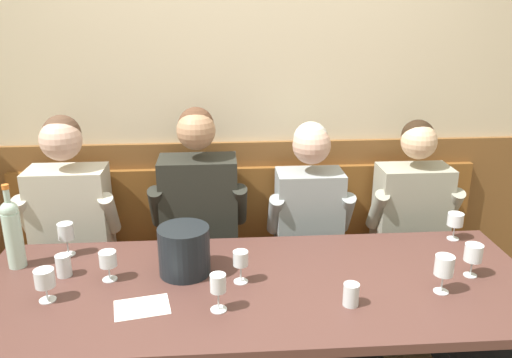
{
  "coord_description": "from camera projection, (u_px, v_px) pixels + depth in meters",
  "views": [
    {
      "loc": [
        -0.15,
        -1.83,
        1.85
      ],
      "look_at": [
        0.02,
        0.43,
        1.07
      ],
      "focal_mm": 36.59,
      "sensor_mm": 36.0,
      "label": 1
    }
  ],
  "objects": [
    {
      "name": "room_wall_back",
      "position": [
        244.0,
        85.0,
        2.91
      ],
      "size": [
        6.8,
        0.08,
        2.8
      ],
      "primitive_type": "cube",
      "color": "beige",
      "rests_on": "ground"
    },
    {
      "name": "wood_wainscot_panel",
      "position": [
        246.0,
        229.0,
        3.14
      ],
      "size": [
        6.8,
        0.03,
        1.08
      ],
      "primitive_type": "cube",
      "color": "brown",
      "rests_on": "ground"
    },
    {
      "name": "wall_bench",
      "position": [
        248.0,
        285.0,
        3.03
      ],
      "size": [
        2.67,
        0.42,
        0.94
      ],
      "color": "brown",
      "rests_on": "ground"
    },
    {
      "name": "dining_table",
      "position": [
        258.0,
        298.0,
        2.21
      ],
      "size": [
        2.37,
        0.9,
        0.72
      ],
      "color": "#50302B",
      "rests_on": "ground"
    },
    {
      "name": "person_right_seat",
      "position": [
        54.0,
        269.0,
        2.49
      ],
      "size": [
        0.51,
        1.35,
        1.3
      ],
      "color": "#2C2B41",
      "rests_on": "ground"
    },
    {
      "name": "person_center_left_seat",
      "position": [
        198.0,
        262.0,
        2.54
      ],
      "size": [
        0.52,
        1.36,
        1.33
      ],
      "color": "#352C3F",
      "rests_on": "ground"
    },
    {
      "name": "person_left_seat",
      "position": [
        321.0,
        265.0,
        2.57
      ],
      "size": [
        0.46,
        1.35,
        1.24
      ],
      "color": "#29242F",
      "rests_on": "ground"
    },
    {
      "name": "person_center_right_seat",
      "position": [
        436.0,
        264.0,
        2.61
      ],
      "size": [
        0.5,
        1.35,
        1.24
      ],
      "color": "#232438",
      "rests_on": "ground"
    },
    {
      "name": "ice_bucket",
      "position": [
        184.0,
        251.0,
        2.24
      ],
      "size": [
        0.22,
        0.22,
        0.21
      ],
      "primitive_type": "cylinder",
      "color": "black",
      "rests_on": "dining_table"
    },
    {
      "name": "wine_bottle_green_tall",
      "position": [
        13.0,
        232.0,
        2.28
      ],
      "size": [
        0.08,
        0.08,
        0.39
      ],
      "color": "#AFCDBD",
      "rests_on": "dining_table"
    },
    {
      "name": "wine_glass_center_rear",
      "position": [
        108.0,
        260.0,
        2.19
      ],
      "size": [
        0.07,
        0.07,
        0.13
      ],
      "color": "silver",
      "rests_on": "dining_table"
    },
    {
      "name": "wine_glass_mid_left",
      "position": [
        45.0,
        280.0,
        2.04
      ],
      "size": [
        0.08,
        0.08,
        0.14
      ],
      "color": "silver",
      "rests_on": "dining_table"
    },
    {
      "name": "wine_glass_by_bottle",
      "position": [
        218.0,
        285.0,
        1.97
      ],
      "size": [
        0.06,
        0.06,
        0.15
      ],
      "color": "silver",
      "rests_on": "dining_table"
    },
    {
      "name": "wine_glass_right_end",
      "position": [
        241.0,
        260.0,
        2.17
      ],
      "size": [
        0.06,
        0.06,
        0.14
      ],
      "color": "silver",
      "rests_on": "dining_table"
    },
    {
      "name": "wine_glass_center_front",
      "position": [
        473.0,
        254.0,
        2.22
      ],
      "size": [
        0.08,
        0.08,
        0.15
      ],
      "color": "silver",
      "rests_on": "dining_table"
    },
    {
      "name": "wine_glass_near_bucket",
      "position": [
        444.0,
        266.0,
        2.09
      ],
      "size": [
        0.08,
        0.08,
        0.16
      ],
      "color": "silver",
      "rests_on": "dining_table"
    },
    {
      "name": "wine_glass_mid_right",
      "position": [
        455.0,
        221.0,
        2.57
      ],
      "size": [
        0.08,
        0.08,
        0.14
      ],
      "color": "silver",
      "rests_on": "dining_table"
    },
    {
      "name": "wine_glass_left_end",
      "position": [
        66.0,
        233.0,
        2.4
      ],
      "size": [
        0.07,
        0.07,
        0.16
      ],
      "color": "silver",
      "rests_on": "dining_table"
    },
    {
      "name": "water_tumbler_left",
      "position": [
        64.0,
        265.0,
        2.24
      ],
      "size": [
        0.06,
        0.06,
        0.1
      ],
      "primitive_type": "cylinder",
      "color": "silver",
      "rests_on": "dining_table"
    },
    {
      "name": "water_tumbler_right",
      "position": [
        351.0,
        294.0,
        2.02
      ],
      "size": [
        0.06,
        0.06,
        0.09
      ],
      "primitive_type": "cylinder",
      "color": "silver",
      "rests_on": "dining_table"
    },
    {
      "name": "tasting_sheet_left_guest",
      "position": [
        142.0,
        307.0,
        2.02
      ],
      "size": [
        0.24,
        0.19,
        0.0
      ],
      "primitive_type": "cube",
      "rotation": [
        0.0,
        0.0,
        0.2
      ],
      "color": "white",
      "rests_on": "dining_table"
    }
  ]
}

